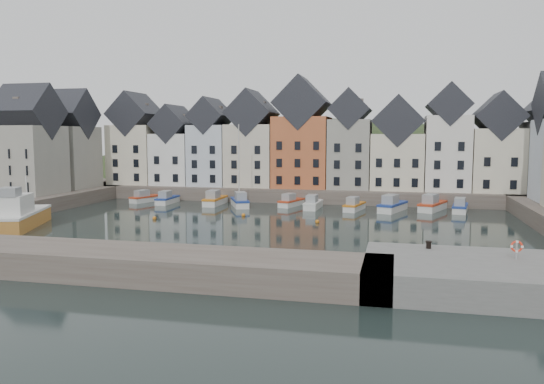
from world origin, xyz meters
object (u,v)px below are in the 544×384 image
(large_vessel, at_px, (20,216))
(life_ring_post, at_px, (517,247))
(boat_d, at_px, (240,201))
(boat_a, at_px, (145,198))
(mooring_bollard, at_px, (429,244))

(large_vessel, height_order, life_ring_post, large_vessel)
(boat_d, bearing_deg, large_vessel, -153.45)
(boat_a, bearing_deg, boat_d, 12.96)
(life_ring_post, bearing_deg, boat_d, 130.25)
(boat_d, bearing_deg, life_ring_post, -74.26)
(boat_a, distance_m, life_ring_post, 59.43)
(large_vessel, height_order, mooring_bollard, large_vessel)
(boat_a, relative_size, large_vessel, 0.49)
(large_vessel, bearing_deg, life_ring_post, -34.98)
(mooring_bollard, bearing_deg, boat_d, 126.42)
(boat_d, relative_size, large_vessel, 1.02)
(life_ring_post, bearing_deg, large_vessel, 165.56)
(boat_a, bearing_deg, large_vessel, -76.74)
(large_vessel, bearing_deg, boat_d, 30.53)
(mooring_bollard, height_order, life_ring_post, life_ring_post)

